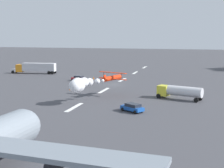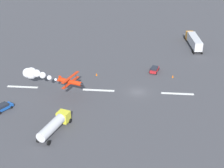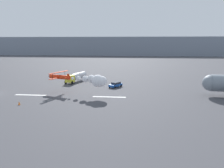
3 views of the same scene
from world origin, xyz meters
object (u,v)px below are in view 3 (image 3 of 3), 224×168
Objects in this scene: stunt_biplane_red at (91,80)px; traffic_cone_far at (19,103)px; airport_staff_sedan at (116,84)px; fuel_tanker_truck at (76,77)px.

stunt_biplane_red is 22.16× the size of traffic_cone_far.
stunt_biplane_red reaches higher than airport_staff_sedan.
airport_staff_sedan is (5.21, 10.88, -3.15)m from stunt_biplane_red.
stunt_biplane_red is at bearing 33.39° from traffic_cone_far.
fuel_tanker_truck reaches higher than traffic_cone_far.
stunt_biplane_red reaches higher than traffic_cone_far.
traffic_cone_far is at bearing -100.39° from fuel_tanker_truck.
traffic_cone_far is (-13.45, -8.87, -3.59)m from stunt_biplane_red.
fuel_tanker_truck is 2.12× the size of airport_staff_sedan.
fuel_tanker_truck is 27.47m from traffic_cone_far.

